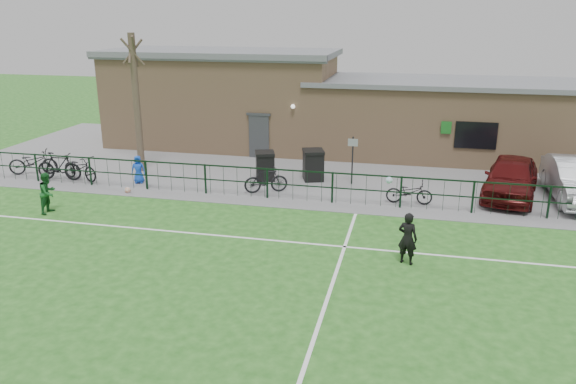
% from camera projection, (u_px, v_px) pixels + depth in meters
% --- Properties ---
extents(ground, '(90.00, 90.00, 0.00)m').
position_uv_depth(ground, '(243.00, 303.00, 13.78)').
color(ground, '#1F5619').
rests_on(ground, ground).
extents(paving_strip, '(34.00, 13.00, 0.02)m').
position_uv_depth(paving_strip, '(328.00, 164.00, 26.30)').
color(paving_strip, slate).
rests_on(paving_strip, ground).
extents(pitch_line_touch, '(28.00, 0.10, 0.01)m').
position_uv_depth(pitch_line_touch, '(305.00, 203.00, 21.01)').
color(pitch_line_touch, white).
rests_on(pitch_line_touch, ground).
extents(pitch_line_mid, '(28.00, 0.10, 0.01)m').
position_uv_depth(pitch_line_mid, '(281.00, 241.00, 17.49)').
color(pitch_line_mid, white).
rests_on(pitch_line_mid, ground).
extents(pitch_line_perp, '(0.10, 16.00, 0.01)m').
position_uv_depth(pitch_line_perp, '(323.00, 312.00, 13.35)').
color(pitch_line_perp, white).
rests_on(pitch_line_perp, ground).
extents(perimeter_fence, '(28.00, 0.10, 1.20)m').
position_uv_depth(perimeter_fence, '(306.00, 186.00, 21.02)').
color(perimeter_fence, black).
rests_on(perimeter_fence, ground).
extents(bare_tree, '(0.30, 0.30, 6.00)m').
position_uv_depth(bare_tree, '(137.00, 104.00, 24.31)').
color(bare_tree, '#45372A').
rests_on(bare_tree, ground).
extents(wheelie_bin_left, '(0.98, 1.04, 1.13)m').
position_uv_depth(wheelie_bin_left, '(265.00, 167.00, 23.68)').
color(wheelie_bin_left, black).
rests_on(wheelie_bin_left, paving_strip).
extents(wheelie_bin_right, '(1.05, 1.11, 1.21)m').
position_uv_depth(wheelie_bin_right, '(313.00, 166.00, 23.66)').
color(wheelie_bin_right, black).
rests_on(wheelie_bin_right, paving_strip).
extents(sign_post, '(0.07, 0.07, 2.00)m').
position_uv_depth(sign_post, '(352.00, 161.00, 22.94)').
color(sign_post, black).
rests_on(sign_post, paving_strip).
extents(car_maroon, '(2.78, 4.85, 1.55)m').
position_uv_depth(car_maroon, '(511.00, 177.00, 21.40)').
color(car_maroon, '#490D0D').
rests_on(car_maroon, paving_strip).
extents(car_silver, '(1.72, 4.80, 1.57)m').
position_uv_depth(car_silver, '(576.00, 180.00, 21.01)').
color(car_silver, '#929498').
rests_on(car_silver, paving_strip).
extents(bicycle_a, '(2.18, 1.35, 1.08)m').
position_uv_depth(bicycle_a, '(33.00, 162.00, 24.49)').
color(bicycle_a, black).
rests_on(bicycle_a, paving_strip).
extents(bicycle_b, '(2.01, 0.67, 1.19)m').
position_uv_depth(bicycle_b, '(59.00, 166.00, 23.65)').
color(bicycle_b, black).
rests_on(bicycle_b, paving_strip).
extents(bicycle_c, '(2.11, 1.33, 1.05)m').
position_uv_depth(bicycle_c, '(80.00, 168.00, 23.66)').
color(bicycle_c, black).
rests_on(bicycle_c, paving_strip).
extents(bicycle_d, '(1.77, 1.16, 1.04)m').
position_uv_depth(bicycle_d, '(266.00, 180.00, 21.99)').
color(bicycle_d, black).
rests_on(bicycle_d, paving_strip).
extents(bicycle_e, '(1.69, 0.59, 0.89)m').
position_uv_depth(bicycle_e, '(409.00, 192.00, 20.73)').
color(bicycle_e, black).
rests_on(bicycle_e, paving_strip).
extents(spectator_child, '(0.65, 0.51, 1.16)m').
position_uv_depth(spectator_child, '(138.00, 169.00, 23.23)').
color(spectator_child, blue).
rests_on(spectator_child, paving_strip).
extents(goalkeeper_kick, '(1.13, 2.94, 1.78)m').
position_uv_depth(goalkeeper_kick, '(407.00, 236.00, 15.80)').
color(goalkeeper_kick, black).
rests_on(goalkeeper_kick, ground).
extents(outfield_player, '(0.58, 0.73, 1.47)m').
position_uv_depth(outfield_player, '(48.00, 193.00, 19.79)').
color(outfield_player, '#195723').
rests_on(outfield_player, ground).
extents(ball_ground, '(0.23, 0.23, 0.23)m').
position_uv_depth(ball_ground, '(128.00, 190.00, 22.12)').
color(ball_ground, silver).
rests_on(ball_ground, ground).
extents(clubhouse, '(24.25, 5.40, 4.96)m').
position_uv_depth(clubhouse, '(322.00, 106.00, 28.59)').
color(clubhouse, tan).
rests_on(clubhouse, ground).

